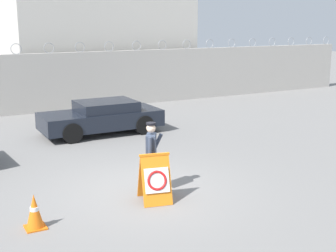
{
  "coord_description": "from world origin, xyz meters",
  "views": [
    {
      "loc": [
        -4.59,
        -9.64,
        4.02
      ],
      "look_at": [
        1.18,
        1.02,
        1.28
      ],
      "focal_mm": 50.0,
      "sensor_mm": 36.0,
      "label": 1
    }
  ],
  "objects_px": {
    "traffic_cone_near": "(34,212)",
    "parked_car_rear_sedan": "(102,117)",
    "security_guard": "(151,154)",
    "barricade_sign": "(155,178)"
  },
  "relations": [
    {
      "from": "traffic_cone_near",
      "to": "parked_car_rear_sedan",
      "type": "xyz_separation_m",
      "value": [
        4.0,
        6.89,
        0.26
      ]
    },
    {
      "from": "parked_car_rear_sedan",
      "to": "security_guard",
      "type": "bearing_deg",
      "value": 80.28
    },
    {
      "from": "barricade_sign",
      "to": "parked_car_rear_sedan",
      "type": "bearing_deg",
      "value": 91.93
    },
    {
      "from": "security_guard",
      "to": "traffic_cone_near",
      "type": "distance_m",
      "value": 3.08
    },
    {
      "from": "parked_car_rear_sedan",
      "to": "barricade_sign",
      "type": "bearing_deg",
      "value": 79.43
    },
    {
      "from": "security_guard",
      "to": "traffic_cone_near",
      "type": "bearing_deg",
      "value": 135.34
    },
    {
      "from": "barricade_sign",
      "to": "security_guard",
      "type": "relative_size",
      "value": 0.66
    },
    {
      "from": "traffic_cone_near",
      "to": "parked_car_rear_sedan",
      "type": "bearing_deg",
      "value": 59.87
    },
    {
      "from": "barricade_sign",
      "to": "traffic_cone_near",
      "type": "relative_size",
      "value": 1.58
    },
    {
      "from": "security_guard",
      "to": "traffic_cone_near",
      "type": "xyz_separation_m",
      "value": [
        -2.93,
        -0.72,
        -0.59
      ]
    }
  ]
}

